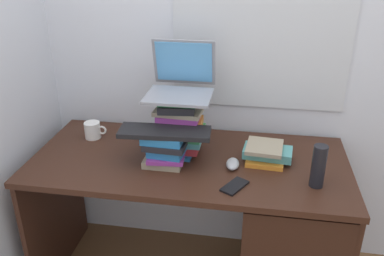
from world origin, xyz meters
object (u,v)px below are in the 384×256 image
Objects in this scene: laptop at (181,82)px; computer_mouse at (233,164)px; desk at (266,228)px; book_stack_side at (266,153)px; keyboard at (165,132)px; book_stack_tall at (179,127)px; cell_phone at (235,186)px; mug at (93,130)px; water_bottle at (318,166)px; book_stack_keyboard_riser at (165,149)px.

laptop is 2.98× the size of computer_mouse.
desk is at bearing -18.61° from laptop.
keyboard is (-0.47, -0.12, 0.13)m from book_stack_side.
computer_mouse is (0.28, -0.11, -0.12)m from book_stack_tall.
book_stack_tall is 0.43m from cell_phone.
computer_mouse is at bearing 127.25° from cell_phone.
book_stack_tall is 2.79× the size of computer_mouse.
water_bottle is at bearing -14.40° from mug.
computer_mouse is (0.32, 0.03, -0.07)m from book_stack_keyboard_riser.
book_stack_side is 0.92m from mug.
desk is at bearing -10.75° from book_stack_tall.
keyboard reaches higher than book_stack_side.
laptop is 0.74× the size of keyboard.
mug is 0.62× the size of water_bottle.
book_stack_tall is 0.15m from book_stack_keyboard_riser.
book_stack_keyboard_riser is 0.34m from laptop.
book_stack_tall is (-0.46, 0.09, 0.49)m from desk.
computer_mouse is 0.17m from cell_phone.
cell_phone is (-0.13, -0.26, -0.04)m from book_stack_side.
book_stack_tall is 0.69× the size of keyboard.
book_stack_tall is at bearing 73.29° from book_stack_keyboard_riser.
desk is 0.66m from book_stack_keyboard_riser.
water_bottle is at bearing -23.11° from laptop.
book_stack_keyboard_riser is 1.70× the size of mug.
computer_mouse is 0.76× the size of cell_phone.
book_stack_side is (-0.03, 0.07, 0.39)m from desk.
water_bottle is (0.37, -0.10, 0.08)m from computer_mouse.
water_bottle is (0.64, -0.27, -0.25)m from laptop.
book_stack_tall is at bearing 158.44° from computer_mouse.
mug is at bearing 169.82° from desk.
book_stack_tall is 0.15m from keyboard.
book_stack_tall is at bearing 177.36° from book_stack_side.
keyboard is at bearing -106.14° from book_stack_tall.
keyboard is at bearing -101.08° from laptop.
book_stack_side is at bearing -11.45° from laptop.
book_stack_tall is at bearing 167.00° from cell_phone.
book_stack_side is 1.77× the size of cell_phone.
laptop is 2.57× the size of mug.
water_bottle is (0.64, -0.21, -0.04)m from book_stack_tall.
book_stack_keyboard_riser is at bearing -174.93° from computer_mouse.
mug is (-0.92, 0.10, 0.00)m from book_stack_side.
book_stack_keyboard_riser reaches higher than cell_phone.
cell_phone is at bearing -22.44° from book_stack_keyboard_riser.
computer_mouse is at bearing 1.29° from keyboard.
desk is 3.65× the size of keyboard.
cell_phone is at bearing -26.31° from keyboard.
laptop reaches higher than desk.
cell_phone is at bearing -49.20° from laptop.
book_stack_side is 0.29m from cell_phone.
mug is at bearing 170.35° from book_stack_tall.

